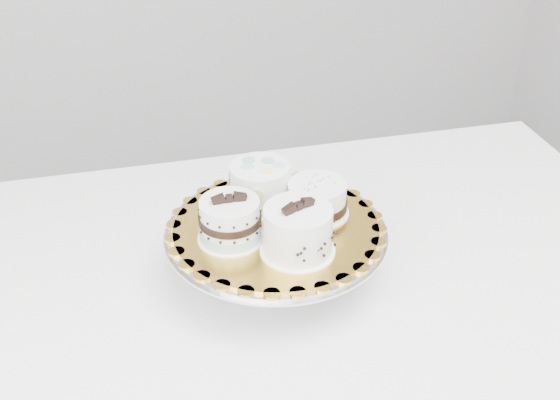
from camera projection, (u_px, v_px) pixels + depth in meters
name	position (u px, v px, depth m)	size (l,w,h in m)	color
table	(309.00, 300.00, 1.25)	(1.45, 1.10, 0.75)	white
cake_stand	(276.00, 244.00, 1.17)	(0.37, 0.37, 0.10)	gray
cake_board	(276.00, 227.00, 1.15)	(0.34, 0.34, 0.00)	#C78A2A
cake_swirl	(298.00, 231.00, 1.07)	(0.13, 0.13, 0.09)	white
cake_banded	(230.00, 221.00, 1.10)	(0.11, 0.11, 0.09)	white
cake_dots	(260.00, 185.00, 1.18)	(0.12, 0.12, 0.08)	white
cake_ribbon	(317.00, 199.00, 1.17)	(0.12, 0.12, 0.06)	white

